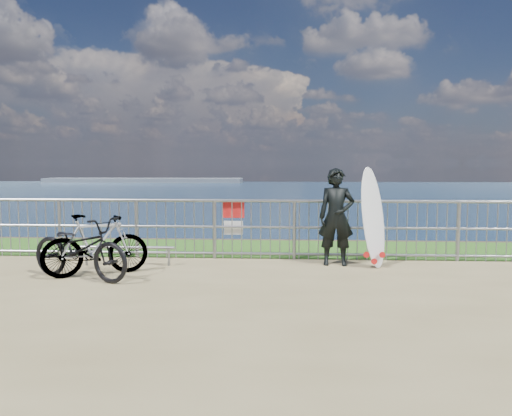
# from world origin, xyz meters

# --- Properties ---
(grass_strip) EXTENTS (120.00, 120.00, 0.00)m
(grass_strip) POSITION_xyz_m (0.00, 2.70, 0.01)
(grass_strip) COLOR #275A18
(grass_strip) RESTS_ON ground
(seascape) EXTENTS (260.00, 260.00, 5.00)m
(seascape) POSITION_xyz_m (-43.75, 147.49, -4.03)
(seascape) COLOR brown
(seascape) RESTS_ON ground
(railing) EXTENTS (10.06, 0.10, 1.13)m
(railing) POSITION_xyz_m (0.02, 1.60, 0.58)
(railing) COLOR gray
(railing) RESTS_ON ground
(surfer) EXTENTS (0.64, 0.43, 1.71)m
(surfer) POSITION_xyz_m (1.73, 1.12, 0.86)
(surfer) COLOR black
(surfer) RESTS_ON ground
(surfboard) EXTENTS (0.60, 0.58, 1.75)m
(surfboard) POSITION_xyz_m (2.35, 1.01, 0.81)
(surfboard) COLOR silver
(surfboard) RESTS_ON ground
(bicycle_near) EXTENTS (1.97, 1.30, 0.98)m
(bicycle_near) POSITION_xyz_m (-2.34, -0.22, 0.49)
(bicycle_near) COLOR black
(bicycle_near) RESTS_ON ground
(bicycle_far) EXTENTS (1.68, 1.21, 1.00)m
(bicycle_far) POSITION_xyz_m (-2.19, 0.04, 0.50)
(bicycle_far) COLOR black
(bicycle_far) RESTS_ON ground
(bike_rack) EXTENTS (1.68, 0.05, 0.35)m
(bike_rack) POSITION_xyz_m (-1.94, 0.84, 0.29)
(bike_rack) COLOR gray
(bike_rack) RESTS_ON ground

